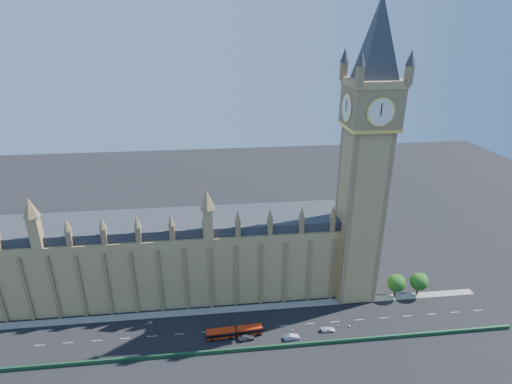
{
  "coord_description": "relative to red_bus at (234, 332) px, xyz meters",
  "views": [
    {
      "loc": [
        -7.86,
        -96.62,
        84.87
      ],
      "look_at": [
        4.32,
        10.0,
        40.93
      ],
      "focal_mm": 28.0,
      "sensor_mm": 36.0,
      "label": 1
    }
  ],
  "objects": [
    {
      "name": "cone_d",
      "position": [
        35.34,
        -0.24,
        -1.1
      ],
      "size": [
        0.61,
        0.61,
        0.77
      ],
      "rotation": [
        0.0,
        0.0,
        0.33
      ],
      "color": "black",
      "rests_on": "ground"
    },
    {
      "name": "cone_c",
      "position": [
        32.09,
        0.52,
        -1.17
      ],
      "size": [
        0.43,
        0.43,
        0.63
      ],
      "rotation": [
        0.0,
        0.0,
        -0.11
      ],
      "color": "black",
      "rests_on": "ground"
    },
    {
      "name": "cone_a",
      "position": [
        17.63,
        0.05,
        -1.1
      ],
      "size": [
        0.57,
        0.57,
        0.78
      ],
      "rotation": [
        0.0,
        0.0,
        -0.18
      ],
      "color": "black",
      "rests_on": "ground"
    },
    {
      "name": "car_white",
      "position": [
        28.35,
        -1.05,
        -0.86
      ],
      "size": [
        4.35,
        1.89,
        1.25
      ],
      "primitive_type": "imported",
      "rotation": [
        0.0,
        0.0,
        1.54
      ],
      "color": "silver",
      "rests_on": "ground"
    },
    {
      "name": "tree_east_far",
      "position": [
        63.85,
        12.87,
        4.16
      ],
      "size": [
        6.0,
        6.0,
        8.5
      ],
      "color": "#382619",
      "rests_on": "ground"
    },
    {
      "name": "red_bus",
      "position": [
        0.0,
        0.0,
        0.0
      ],
      "size": [
        16.68,
        3.5,
        2.82
      ],
      "rotation": [
        0.0,
        0.0,
        0.06
      ],
      "color": "red",
      "rests_on": "ground"
    },
    {
      "name": "tree_east_near",
      "position": [
        55.85,
        12.87,
        4.16
      ],
      "size": [
        6.0,
        6.0,
        8.5
      ],
      "color": "#382619",
      "rests_on": "ground"
    },
    {
      "name": "car_silver",
      "position": [
        16.72,
        -3.12,
        -0.71
      ],
      "size": [
        4.78,
        1.84,
        1.55
      ],
      "primitive_type": "imported",
      "rotation": [
        0.0,
        0.0,
        1.61
      ],
      "color": "#B3B5BB",
      "rests_on": "ground"
    },
    {
      "name": "car_grey",
      "position": [
        3.37,
        -1.86,
        -0.67
      ],
      "size": [
        4.96,
        2.45,
        1.63
      ],
      "primitive_type": "imported",
      "rotation": [
        0.0,
        0.0,
        1.68
      ],
      "color": "#3E4045",
      "rests_on": "ground"
    },
    {
      "name": "cone_b",
      "position": [
        30.19,
        -0.56,
        -1.15
      ],
      "size": [
        0.48,
        0.48,
        0.68
      ],
      "rotation": [
        0.0,
        0.0,
        0.14
      ],
      "color": "black",
      "rests_on": "ground"
    },
    {
      "name": "palace_westminster",
      "position": [
        -21.37,
        24.78,
        12.38
      ],
      "size": [
        120.0,
        20.0,
        28.0
      ],
      "color": "#A88351",
      "rests_on": "ground"
    },
    {
      "name": "ground",
      "position": [
        3.63,
        2.78,
        -1.48
      ],
      "size": [
        400.0,
        400.0,
        0.0
      ],
      "primitive_type": "plane",
      "color": "black",
      "rests_on": "ground"
    },
    {
      "name": "kerb_north",
      "position": [
        3.63,
        12.28,
        -1.4
      ],
      "size": [
        160.0,
        3.0,
        0.16
      ],
      "primitive_type": "cube",
      "color": "gray",
      "rests_on": "ground"
    },
    {
      "name": "bridge_parapet",
      "position": [
        3.63,
        -6.22,
        -0.88
      ],
      "size": [
        160.0,
        0.6,
        1.2
      ],
      "primitive_type": "cube",
      "color": "#1E4C2D",
      "rests_on": "ground"
    },
    {
      "name": "elizabeth_tower",
      "position": [
        41.63,
        16.77,
        53.07
      ],
      "size": [
        20.59,
        20.59,
        105.0
      ],
      "color": "#A88351",
      "rests_on": "ground"
    }
  ]
}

